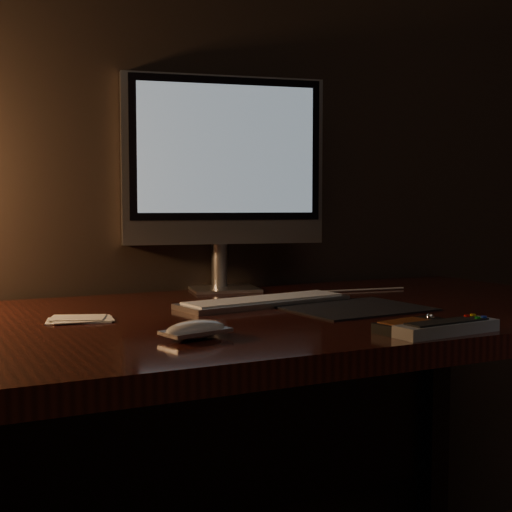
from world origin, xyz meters
name	(u,v)px	position (x,y,z in m)	size (l,w,h in m)	color
desk	(220,374)	(0.00, 1.93, 0.62)	(1.60, 0.75, 0.75)	black
monitor	(224,165)	(0.12, 2.18, 1.04)	(0.47, 0.16, 0.49)	silver
keyboard	(265,301)	(0.10, 1.94, 0.76)	(0.37, 0.10, 0.01)	silver
mousepad	(355,308)	(0.23, 1.81, 0.75)	(0.26, 0.21, 0.00)	black
mouse	(196,332)	(-0.16, 1.66, 0.76)	(0.10, 0.05, 0.02)	white
media_remote	(411,325)	(0.17, 1.57, 0.76)	(0.14, 0.07, 0.02)	black
tv_remote	(447,327)	(0.21, 1.52, 0.76)	(0.19, 0.06, 0.02)	gray
papers	(80,319)	(-0.28, 1.90, 0.75)	(0.11, 0.07, 0.01)	white
cable	(310,295)	(0.25, 2.02, 0.75)	(0.00, 0.00, 0.52)	white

